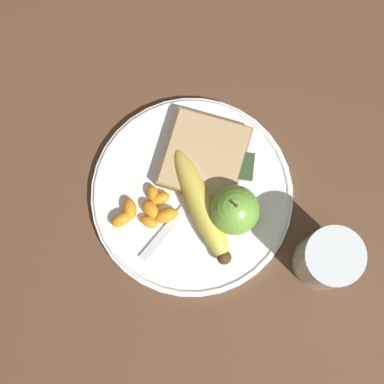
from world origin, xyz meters
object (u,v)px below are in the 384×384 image
fork (194,197)px  jam_packet (242,167)px  plate (192,195)px  apple (235,210)px  bread_slice (205,157)px  banana (202,206)px  juice_glass (327,259)px

fork → jam_packet: (0.05, -0.06, 0.01)m
plate → apple: 0.08m
apple → bread_slice: apple is taller
apple → bread_slice: 0.09m
apple → banana: bearing=85.8°
plate → jam_packet: (0.04, -0.07, 0.01)m
bread_slice → fork: size_ratio=0.78×
juice_glass → jam_packet: juice_glass is taller
apple → banana: size_ratio=0.47×
jam_packet → bread_slice: bearing=80.0°
bread_slice → plate: bearing=167.2°
apple → jam_packet: bearing=-4.7°
plate → jam_packet: size_ratio=7.25×
plate → banana: size_ratio=1.72×
jam_packet → juice_glass: bearing=-134.0°
juice_glass → bread_slice: juice_glass is taller
banana → bread_slice: bearing=2.3°
plate → fork: size_ratio=1.69×
banana → bread_slice: (0.07, 0.00, -0.01)m
juice_glass → bread_slice: bearing=54.0°
apple → banana: apple is taller
apple → jam_packet: (0.07, -0.01, -0.02)m
banana → jam_packet: 0.08m
apple → fork: apple is taller
bread_slice → jam_packet: (-0.01, -0.05, -0.00)m
fork → plate: bearing=78.8°
bread_slice → juice_glass: bearing=-126.0°
bread_slice → fork: bearing=171.7°
banana → fork: bearing=38.6°
plate → juice_glass: 0.21m
jam_packet → apple: bearing=175.3°
juice_glass → banana: size_ratio=0.63×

